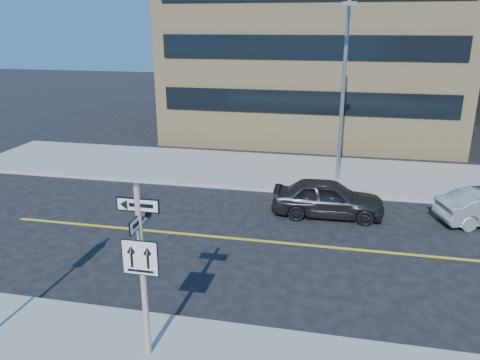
# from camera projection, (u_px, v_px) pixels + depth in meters

# --- Properties ---
(ground) EXTENTS (120.00, 120.00, 0.00)m
(ground) POSITION_uv_depth(u_px,v_px,m) (184.00, 298.00, 12.93)
(ground) COLOR black
(ground) RESTS_ON ground
(sign_pole) EXTENTS (0.92, 0.92, 4.06)m
(sign_pole) POSITION_uv_depth(u_px,v_px,m) (142.00, 263.00, 9.82)
(sign_pole) COLOR silver
(sign_pole) RESTS_ON near_sidewalk
(parked_car_a) EXTENTS (1.87, 4.38, 1.48)m
(parked_car_a) POSITION_uv_depth(u_px,v_px,m) (328.00, 198.00, 18.31)
(parked_car_a) COLOR black
(parked_car_a) RESTS_ON ground
(streetlight_a) EXTENTS (0.55, 2.25, 8.00)m
(streetlight_a) POSITION_uv_depth(u_px,v_px,m) (344.00, 82.00, 20.62)
(streetlight_a) COLOR gray
(streetlight_a) RESTS_ON far_sidewalk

